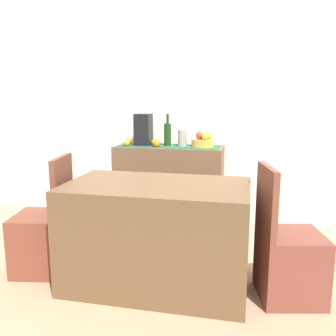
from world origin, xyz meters
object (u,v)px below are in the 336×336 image
object	(u,v)px
chair_near_window	(44,238)
wine_bottle	(168,134)
sideboard_console	(169,185)
fruit_bowl	(203,143)
chair_by_corner	(288,260)
ceramic_vase	(182,138)
coffee_maker	(143,130)
dining_table	(157,234)

from	to	relation	value
chair_near_window	wine_bottle	bearing A→B (deg)	61.62
sideboard_console	fruit_bowl	distance (m)	0.58
sideboard_console	chair_by_corner	bearing A→B (deg)	-49.59
sideboard_console	ceramic_vase	size ratio (longest dim) A/B	6.53
coffee_maker	chair_near_window	world-z (taller)	coffee_maker
dining_table	chair_near_window	size ratio (longest dim) A/B	1.41
chair_near_window	chair_by_corner	world-z (taller)	same
sideboard_console	chair_near_window	size ratio (longest dim) A/B	1.23
sideboard_console	coffee_maker	world-z (taller)	coffee_maker
sideboard_console	fruit_bowl	size ratio (longest dim) A/B	4.80
sideboard_console	wine_bottle	xyz separation A→B (m)	(-0.02, -0.00, 0.54)
coffee_maker	chair_by_corner	bearing A→B (deg)	-43.21
wine_bottle	coffee_maker	distance (m)	0.26
wine_bottle	ceramic_vase	size ratio (longest dim) A/B	1.95
wine_bottle	chair_near_window	distance (m)	1.61
wine_bottle	ceramic_vase	world-z (taller)	wine_bottle
ceramic_vase	coffee_maker	bearing A→B (deg)	180.00
ceramic_vase	chair_by_corner	xyz separation A→B (m)	(0.95, -1.28, -0.65)
sideboard_console	chair_by_corner	size ratio (longest dim) A/B	1.23
fruit_bowl	chair_by_corner	distance (m)	1.60
chair_near_window	dining_table	bearing A→B (deg)	-0.18
fruit_bowl	chair_near_window	distance (m)	1.76
sideboard_console	ceramic_vase	xyz separation A→B (m)	(0.14, 0.00, 0.50)
ceramic_vase	chair_near_window	distance (m)	1.66
sideboard_console	chair_by_corner	distance (m)	1.69
wine_bottle	dining_table	world-z (taller)	wine_bottle
wine_bottle	dining_table	size ratio (longest dim) A/B	0.26
fruit_bowl	ceramic_vase	xyz separation A→B (m)	(-0.21, 0.00, 0.04)
ceramic_vase	chair_near_window	bearing A→B (deg)	-123.49
ceramic_vase	fruit_bowl	bearing A→B (deg)	0.00
chair_by_corner	sideboard_console	bearing A→B (deg)	130.41
fruit_bowl	dining_table	bearing A→B (deg)	-96.91
dining_table	wine_bottle	bearing A→B (deg)	99.28
fruit_bowl	ceramic_vase	distance (m)	0.21
sideboard_console	dining_table	xyz separation A→B (m)	(0.19, -1.28, -0.05)
wine_bottle	chair_by_corner	world-z (taller)	wine_bottle
coffee_maker	ceramic_vase	distance (m)	0.42
fruit_bowl	wine_bottle	bearing A→B (deg)	-180.00
coffee_maker	chair_by_corner	world-z (taller)	coffee_maker
coffee_maker	dining_table	distance (m)	1.50
chair_by_corner	wine_bottle	bearing A→B (deg)	130.81
coffee_maker	dining_table	bearing A→B (deg)	-69.94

